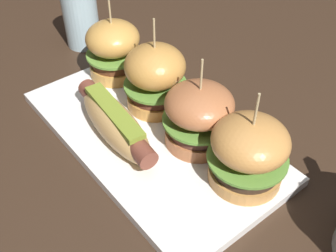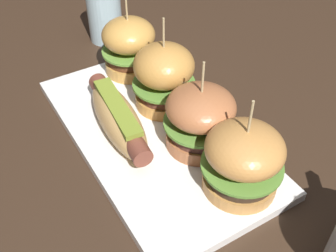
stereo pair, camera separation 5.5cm
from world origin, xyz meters
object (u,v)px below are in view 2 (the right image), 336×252
at_px(platter_main, 154,134).
at_px(slider_center_right, 200,118).
at_px(hot_dog, 118,118).
at_px(water_glass, 104,12).
at_px(slider_far_left, 129,46).
at_px(slider_center_left, 164,76).
at_px(slider_far_right, 243,159).

distance_m(platter_main, slider_center_right, 0.09).
relative_size(hot_dog, water_glass, 1.64).
bearing_deg(water_glass, slider_center_right, -3.21).
xyz_separation_m(platter_main, slider_far_left, (-0.16, 0.04, 0.06)).
height_order(slider_center_left, water_glass, slider_center_left).
bearing_deg(water_glass, slider_far_left, -7.50).
relative_size(slider_far_left, water_glass, 1.23).
bearing_deg(slider_center_right, slider_center_left, 177.83).
bearing_deg(slider_center_left, platter_main, -44.10).
relative_size(platter_main, slider_far_left, 2.86).
distance_m(hot_dog, slider_center_left, 0.10).
relative_size(platter_main, slider_center_left, 2.73).
bearing_deg(slider_far_left, water_glass, 172.50).
xyz_separation_m(platter_main, slider_center_right, (0.06, 0.04, 0.05)).
height_order(platter_main, slider_far_left, slider_far_left).
bearing_deg(hot_dog, slider_far_left, 146.94).
xyz_separation_m(hot_dog, slider_center_left, (-0.02, 0.09, 0.02)).
relative_size(slider_center_left, slider_center_right, 1.08).
bearing_deg(hot_dog, slider_center_left, 104.83).
bearing_deg(slider_far_left, platter_main, -15.11).
xyz_separation_m(slider_far_left, slider_far_right, (0.30, -0.00, -0.00)).
xyz_separation_m(slider_center_right, slider_far_right, (0.09, 0.00, 0.00)).
relative_size(slider_far_right, water_glass, 1.20).
xyz_separation_m(slider_far_right, water_glass, (-0.45, 0.02, -0.00)).
relative_size(slider_center_right, slider_far_right, 0.99).
bearing_deg(slider_center_right, slider_far_right, 0.66).
distance_m(hot_dog, water_glass, 0.30).
relative_size(hot_dog, slider_far_left, 1.33).
relative_size(hot_dog, slider_center_right, 1.38).
height_order(hot_dog, slider_far_left, slider_far_left).
relative_size(platter_main, water_glass, 3.51).
bearing_deg(water_glass, platter_main, -11.52).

